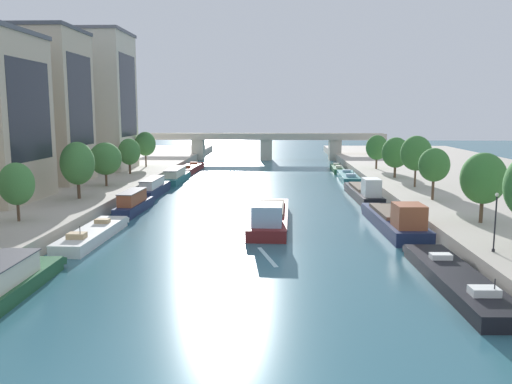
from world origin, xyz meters
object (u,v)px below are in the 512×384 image
(tree_left_end_of_row, at_px, (105,159))
(tree_right_midway, at_px, (377,148))
(moored_boat_left_lone, at_px, (134,203))
(lamppost_right_bank, at_px, (495,220))
(moored_boat_right_downstream, at_px, (337,169))
(bridge_far, at_px, (266,143))
(moored_boat_left_second, at_px, (93,234))
(moored_boat_right_far, at_px, (348,177))
(tree_left_distant, at_px, (77,163))
(tree_right_nearest, at_px, (416,153))
(barge_midriver, at_px, (269,216))
(moored_boat_right_lone, at_px, (364,192))
(tree_right_second, at_px, (483,178))
(tree_left_second, at_px, (16,184))
(moored_boat_left_downstream, at_px, (191,168))
(tree_right_end_of_row, at_px, (434,165))
(tree_right_far, at_px, (396,153))
(moored_boat_right_near, at_px, (395,220))
(tree_left_third, at_px, (129,152))
(moored_boat_left_near, at_px, (154,188))
(moored_boat_left_gap_after, at_px, (176,176))
(moored_boat_right_upstream, at_px, (456,279))
(tree_left_past_mid, at_px, (145,144))

(tree_left_end_of_row, relative_size, tree_right_midway, 0.99)
(moored_boat_left_lone, distance_m, lamppost_right_bank, 39.58)
(moored_boat_right_downstream, xyz_separation_m, bridge_far, (-14.49, 24.28, 3.56))
(moored_boat_left_second, xyz_separation_m, moored_boat_right_far, (29.13, 42.79, 0.10))
(tree_left_distant, distance_m, tree_right_nearest, 43.32)
(barge_midriver, xyz_separation_m, moored_boat_right_lone, (12.48, 16.29, 0.09))
(tree_right_second, bearing_deg, tree_left_second, -178.73)
(bridge_far, bearing_deg, moored_boat_left_downstream, -119.79)
(lamppost_right_bank, bearing_deg, tree_right_end_of_row, 84.38)
(moored_boat_left_second, xyz_separation_m, tree_right_midway, (34.72, 47.55, 4.86))
(moored_boat_right_far, height_order, tree_right_end_of_row, tree_right_end_of_row)
(moored_boat_left_lone, relative_size, tree_right_midway, 1.77)
(tree_left_end_of_row, distance_m, lamppost_right_bank, 51.27)
(moored_boat_right_lone, height_order, tree_left_second, tree_left_second)
(moored_boat_right_lone, height_order, tree_right_end_of_row, tree_right_end_of_row)
(moored_boat_left_second, xyz_separation_m, moored_boat_left_lone, (0.22, 13.36, 0.55))
(tree_right_midway, bearing_deg, tree_left_end_of_row, -150.27)
(tree_right_far, bearing_deg, moored_boat_left_second, -135.23)
(moored_boat_right_near, bearing_deg, tree_left_third, 137.19)
(moored_boat_right_downstream, height_order, tree_left_second, tree_left_second)
(moored_boat_right_downstream, bearing_deg, tree_right_far, -74.73)
(barge_midriver, xyz_separation_m, moored_boat_left_lone, (-15.98, 6.11, 0.17))
(moored_boat_left_near, bearing_deg, moored_boat_left_downstream, 89.47)
(moored_boat_right_lone, relative_size, lamppost_right_bank, 3.82)
(moored_boat_left_downstream, distance_m, bridge_far, 29.39)
(barge_midriver, distance_m, tree_right_nearest, 26.53)
(moored_boat_left_gap_after, distance_m, moored_boat_right_downstream, 33.58)
(moored_boat_left_near, distance_m, moored_boat_right_upstream, 48.01)
(bridge_far, bearing_deg, tree_left_end_of_row, -109.75)
(moored_boat_left_second, relative_size, tree_right_second, 2.12)
(moored_boat_left_lone, xyz_separation_m, moored_boat_left_near, (-0.53, 12.46, -0.02))
(moored_boat_left_gap_after, bearing_deg, tree_left_past_mid, 129.46)
(moored_boat_left_near, bearing_deg, moored_boat_left_second, -89.30)
(moored_boat_left_second, distance_m, bridge_far, 83.51)
(tree_left_distant, height_order, tree_left_third, tree_left_distant)
(moored_boat_left_downstream, height_order, moored_boat_right_upstream, moored_boat_left_downstream)
(moored_boat_left_second, xyz_separation_m, moored_boat_right_near, (28.78, 5.17, 0.48))
(moored_boat_left_lone, height_order, tree_left_third, tree_left_third)
(moored_boat_left_near, distance_m, tree_right_nearest, 36.33)
(tree_right_second, relative_size, tree_right_nearest, 0.93)
(lamppost_right_bank, bearing_deg, moored_boat_right_lone, 97.07)
(moored_boat_right_far, bearing_deg, tree_left_distant, -140.17)
(moored_boat_right_lone, bearing_deg, tree_left_distant, -163.65)
(barge_midriver, relative_size, moored_boat_right_near, 1.14)
(barge_midriver, xyz_separation_m, tree_right_midway, (18.53, 40.30, 4.48))
(moored_boat_right_downstream, xyz_separation_m, tree_left_third, (-36.03, -19.53, 4.71))
(moored_boat_right_upstream, xyz_separation_m, tree_left_third, (-36.12, 50.53, 4.71))
(moored_boat_left_near, relative_size, moored_boat_right_downstream, 1.04)
(moored_boat_right_near, xyz_separation_m, tree_right_end_of_row, (6.21, 8.91, 4.63))
(moored_boat_right_near, relative_size, moored_boat_right_downstream, 1.36)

